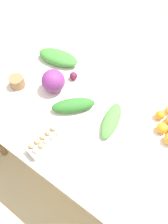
# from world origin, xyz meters

# --- Properties ---
(ground_plane) EXTENTS (8.00, 8.00, 0.00)m
(ground_plane) POSITION_xyz_m (0.00, 0.00, 0.00)
(ground_plane) COLOR #C6B289
(dining_table) EXTENTS (1.45, 1.07, 0.74)m
(dining_table) POSITION_xyz_m (0.00, 0.00, 0.66)
(dining_table) COLOR silver
(dining_table) RESTS_ON ground_plane
(cabbage_purple) EXTENTS (0.18, 0.18, 0.18)m
(cabbage_purple) POSITION_xyz_m (0.33, -0.06, 0.84)
(cabbage_purple) COLOR #7A2D75
(cabbage_purple) RESTS_ON dining_table
(egg_carton) EXTENTS (0.13, 0.28, 0.09)m
(egg_carton) POSITION_xyz_m (0.07, 0.35, 0.78)
(egg_carton) COLOR #B7B7B2
(egg_carton) RESTS_ON dining_table
(paper_bag) EXTENTS (0.12, 0.12, 0.09)m
(paper_bag) POSITION_xyz_m (0.59, 0.09, 0.79)
(paper_bag) COLOR olive
(paper_bag) RESTS_ON dining_table
(greens_bunch_dandelion) EXTENTS (0.18, 0.33, 0.07)m
(greens_bunch_dandelion) POSITION_xyz_m (-0.21, -0.05, 0.78)
(greens_bunch_dandelion) COLOR #4C933D
(greens_bunch_dandelion) RESTS_ON dining_table
(greens_bunch_scallion) EXTENTS (0.31, 0.31, 0.09)m
(greens_bunch_scallion) POSITION_xyz_m (0.09, 0.01, 0.79)
(greens_bunch_scallion) COLOR #2D6B28
(greens_bunch_scallion) RESTS_ON dining_table
(greens_bunch_beet_tops) EXTENTS (0.39, 0.23, 0.10)m
(greens_bunch_beet_tops) POSITION_xyz_m (0.51, -0.32, 0.79)
(greens_bunch_beet_tops) COLOR #3D8433
(greens_bunch_beet_tops) RESTS_ON dining_table
(beet_root) EXTENTS (0.07, 0.07, 0.07)m
(beet_root) POSITION_xyz_m (0.27, -0.23, 0.78)
(beet_root) COLOR #5B1933
(beet_root) RESTS_ON dining_table
(orange_5) EXTENTS (0.07, 0.07, 0.07)m
(orange_5) POSITION_xyz_m (-0.47, -0.29, 0.78)
(orange_5) COLOR orange
(orange_5) RESTS_ON dining_table
(orange_6) EXTENTS (0.08, 0.08, 0.08)m
(orange_6) POSITION_xyz_m (-0.53, -0.20, 0.78)
(orange_6) COLOR orange
(orange_6) RESTS_ON dining_table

